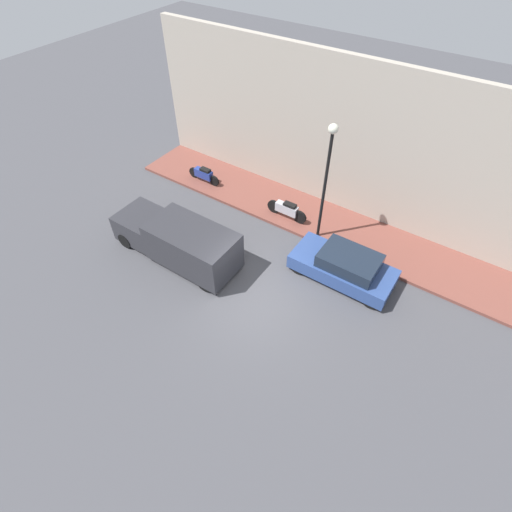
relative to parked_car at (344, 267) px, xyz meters
name	(u,v)px	position (x,y,z in m)	size (l,w,h in m)	color
ground_plane	(254,298)	(-2.72, 2.22, -0.60)	(60.00, 60.00, 0.00)	#47474C
sidewalk	(320,221)	(2.45, 2.22, -0.54)	(2.69, 18.78, 0.13)	brown
building_facade	(346,140)	(3.95, 2.22, 2.67)	(0.30, 18.78, 6.54)	#B2A899
parked_car	(344,267)	(0.00, 0.00, 0.00)	(1.70, 3.88, 1.26)	#2D4784
delivery_van	(177,240)	(-2.61, 5.94, 0.29)	(1.83, 5.33, 1.76)	#2D2D33
scooter_silver	(287,209)	(1.75, 3.54, -0.03)	(0.30, 1.92, 0.81)	#B7B7BF
motorcycle_blue	(204,174)	(1.87, 8.29, -0.07)	(0.30, 1.79, 0.75)	navy
streetlamp	(328,166)	(1.47, 1.85, 2.91)	(0.36, 0.36, 5.02)	black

